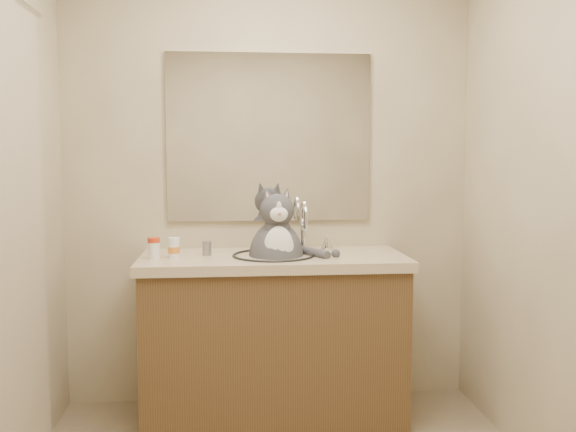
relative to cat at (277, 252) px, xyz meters
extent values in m
cube|color=#C6B892|center=(-0.02, 0.31, 0.33)|extent=(2.20, 0.01, 2.40)
cube|color=#C6B892|center=(-0.02, -2.20, 0.33)|extent=(2.20, 0.01, 2.40)
cube|color=brown|center=(-0.02, 0.02, -0.47)|extent=(1.30, 0.55, 0.80)
cube|color=beige|center=(-0.02, 0.02, -0.04)|extent=(1.34, 0.59, 0.05)
torus|color=black|center=(-0.02, 0.00, -0.02)|extent=(0.42, 0.42, 0.02)
ellipsoid|color=white|center=(-0.02, 0.00, -0.09)|extent=(0.40, 0.40, 0.15)
cylinder|color=silver|center=(0.15, 0.17, 0.08)|extent=(0.03, 0.03, 0.18)
torus|color=silver|center=(0.15, 0.10, 0.17)|extent=(0.03, 0.16, 0.16)
cone|color=silver|center=(0.28, 0.17, 0.03)|extent=(0.06, 0.06, 0.08)
cube|color=white|center=(-0.02, 0.29, 0.58)|extent=(1.10, 0.02, 0.90)
ellipsoid|color=#46474B|center=(0.00, 0.01, -0.04)|extent=(0.29, 0.32, 0.38)
ellipsoid|color=white|center=(0.00, -0.09, 0.02)|extent=(0.16, 0.09, 0.24)
ellipsoid|color=#46474B|center=(0.00, -0.03, 0.21)|extent=(0.18, 0.16, 0.16)
ellipsoid|color=white|center=(0.00, -0.10, 0.20)|extent=(0.09, 0.05, 0.07)
sphere|color=#D88C8C|center=(0.00, -0.12, 0.21)|extent=(0.02, 0.02, 0.02)
cone|color=#46474B|center=(-0.05, -0.02, 0.29)|extent=(0.07, 0.06, 0.08)
cone|color=#46474B|center=(0.05, -0.01, 0.29)|extent=(0.07, 0.06, 0.08)
cylinder|color=#46474B|center=(0.18, -0.02, 0.00)|extent=(0.15, 0.24, 0.04)
cylinder|color=white|center=(-0.61, -0.03, 0.02)|extent=(0.06, 0.06, 0.08)
cylinder|color=#BC3214|center=(-0.61, -0.03, 0.07)|extent=(0.06, 0.06, 0.02)
cylinder|color=white|center=(-0.51, -0.02, 0.02)|extent=(0.06, 0.06, 0.08)
cylinder|color=orange|center=(-0.51, -0.02, 0.02)|extent=(0.06, 0.06, 0.03)
cylinder|color=white|center=(-0.51, -0.02, 0.07)|extent=(0.06, 0.06, 0.02)
cylinder|color=gray|center=(-0.35, 0.05, 0.02)|extent=(0.06, 0.06, 0.07)
camera|label=1|loc=(-0.25, -3.19, 0.49)|focal=40.00mm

